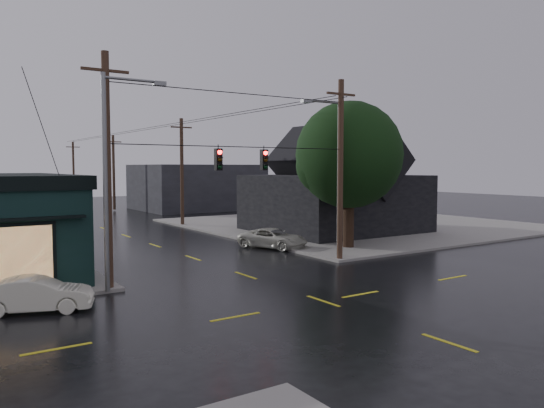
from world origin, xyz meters
TOP-DOWN VIEW (x-y plane):
  - ground_plane at (0.00, 0.00)m, footprint 160.00×160.00m
  - sidewalk_ne at (20.00, 20.00)m, footprint 28.00×28.00m
  - ne_building at (15.00, 17.00)m, footprint 12.60×11.60m
  - corner_tree at (9.83, 9.49)m, footprint 6.88×6.88m
  - utility_pole_nw at (-6.50, 6.50)m, footprint 2.00×0.32m
  - utility_pole_ne at (6.50, 6.50)m, footprint 2.00×0.32m
  - utility_pole_far_a at (6.50, 28.00)m, footprint 2.00×0.32m
  - utility_pole_far_b at (6.50, 48.00)m, footprint 2.00×0.32m
  - utility_pole_far_c at (6.50, 68.00)m, footprint 2.00×0.32m
  - span_signal_assembly at (0.10, 6.50)m, footprint 13.00×0.48m
  - streetlight_nw at (-6.80, 5.80)m, footprint 5.40×0.30m
  - streetlight_ne at (7.00, 7.20)m, footprint 5.40×0.30m
  - bg_building_east at (16.00, 45.00)m, footprint 14.00×12.00m
  - sedan_cream at (-9.76, 4.59)m, footprint 4.20×2.64m
  - suv_silver at (6.00, 12.54)m, footprint 3.82×5.11m

SIDE VIEW (x-z plane):
  - ground_plane at x=0.00m, z-range 0.00..0.00m
  - utility_pole_nw at x=-6.50m, z-range -5.08..5.08m
  - utility_pole_ne at x=6.50m, z-range -5.08..5.08m
  - utility_pole_far_a at x=6.50m, z-range -4.83..4.83m
  - utility_pole_far_b at x=6.50m, z-range -4.58..4.58m
  - utility_pole_far_c at x=6.50m, z-range -4.58..4.58m
  - streetlight_nw at x=-6.80m, z-range -4.58..4.58m
  - streetlight_ne at x=7.00m, z-range -4.58..4.58m
  - sidewalk_ne at x=20.00m, z-range 0.00..0.15m
  - suv_silver at x=6.00m, z-range 0.00..1.29m
  - sedan_cream at x=-9.76m, z-range 0.00..1.31m
  - bg_building_east at x=16.00m, z-range 0.00..5.60m
  - ne_building at x=15.00m, z-range 0.09..8.85m
  - span_signal_assembly at x=0.10m, z-range 5.08..6.31m
  - corner_tree at x=9.83m, z-range 1.38..10.77m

